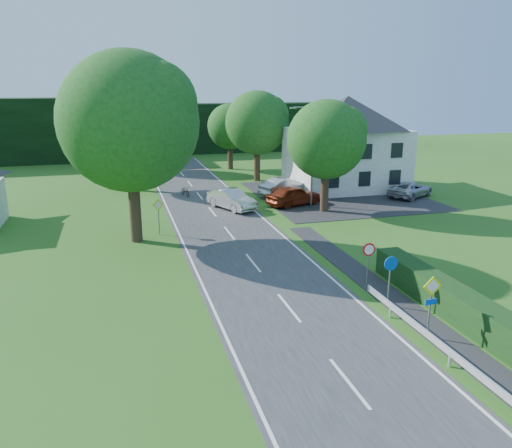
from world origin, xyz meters
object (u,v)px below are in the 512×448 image
object	(u,v)px
parked_car_silver_a	(285,187)
parasol	(319,183)
motorcycle	(185,191)
parked_car_silver_b	(411,189)
streetlight	(311,151)
parked_car_red	(294,195)
moving_car	(232,199)

from	to	relation	value
parked_car_silver_a	parasol	distance (m)	3.47
motorcycle	parked_car_silver_b	size ratio (longest dim) A/B	0.35
streetlight	parked_car_red	world-z (taller)	streetlight
motorcycle	parked_car_red	distance (m)	10.02
moving_car	parked_car_silver_a	world-z (taller)	parked_car_silver_a
moving_car	parked_car_silver_b	xyz separation A→B (m)	(16.16, 0.10, -0.11)
streetlight	parked_car_silver_b	size ratio (longest dim) A/B	1.65
moving_car	parked_car_silver_b	distance (m)	16.16
streetlight	motorcycle	size ratio (longest dim) A/B	4.75
moving_car	parked_car_red	world-z (taller)	parked_car_red
parked_car_silver_a	parked_car_silver_b	distance (m)	11.01
motorcycle	parked_car_red	bearing A→B (deg)	-51.63
streetlight	motorcycle	world-z (taller)	streetlight
motorcycle	parked_car_silver_a	xyz separation A→B (m)	(8.53, -2.41, 0.37)
streetlight	parked_car_red	bearing A→B (deg)	159.85
parked_car_red	parked_car_silver_b	xyz separation A→B (m)	(10.96, 0.18, -0.13)
streetlight	parked_car_silver_b	distance (m)	10.48
moving_car	parasol	world-z (taller)	parasol
moving_car	parked_car_silver_a	size ratio (longest dim) A/B	0.96
motorcycle	parasol	world-z (taller)	parasol
streetlight	motorcycle	xyz separation A→B (m)	(-9.26, 6.38, -3.98)
parked_car_red	parasol	bearing A→B (deg)	-62.42
parked_car_red	parked_car_silver_b	size ratio (longest dim) A/B	0.98
streetlight	parked_car_silver_a	world-z (taller)	streetlight
moving_car	motorcycle	bearing A→B (deg)	92.51
parked_car_silver_b	parasol	world-z (taller)	parasol
parked_car_red	parked_car_silver_a	bearing A→B (deg)	-26.40
motorcycle	parked_car_silver_b	bearing A→B (deg)	-32.10
streetlight	parked_car_silver_b	xyz separation A→B (m)	(9.76, 0.62, -3.75)
streetlight	parasol	distance (m)	6.33
parked_car_silver_a	parasol	size ratio (longest dim) A/B	2.44
motorcycle	parasol	xyz separation A→B (m)	(11.96, -1.86, 0.47)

